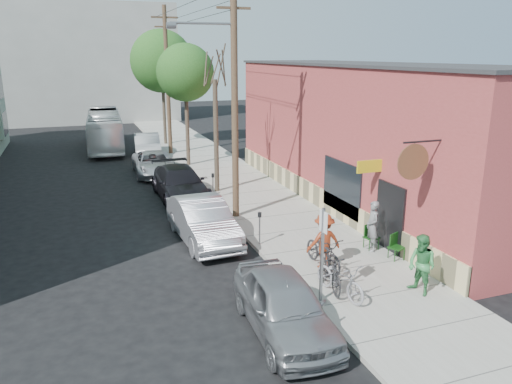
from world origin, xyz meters
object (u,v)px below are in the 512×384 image
object	(u,v)px
sign_post	(322,246)
tree_leafy_mid	(185,73)
patron_green	(422,265)
parked_bike_b	(340,279)
tree_bare	(216,137)
cyclist	(324,241)
utility_pole_near	(233,94)
parked_bike_a	(330,270)
patio_chair_b	(397,247)
car_0	(284,305)
patio_chair_a	(371,237)
car_2	(180,184)
car_1	(203,221)
car_3	(154,163)
car_4	(147,146)
tree_leafy_far	(162,61)
parking_meter_near	(260,223)
parking_meter_far	(213,182)
patron_grey	(373,226)
bus	(105,130)

from	to	relation	value
sign_post	tree_leafy_mid	bearing A→B (deg)	88.66
patron_green	parked_bike_b	xyz separation A→B (m)	(-2.29, 0.70, -0.38)
tree_bare	cyclist	xyz separation A→B (m)	(0.70, -10.48, -1.90)
utility_pole_near	parked_bike_a	distance (m)	8.98
tree_bare	patio_chair_b	size ratio (longest dim) A/B	6.43
car_0	parked_bike_a	bearing A→B (deg)	39.07
patio_chair_a	car_2	xyz separation A→B (m)	(-5.10, 9.28, 0.20)
car_1	car_0	bearing A→B (deg)	-89.49
car_3	car_4	world-z (taller)	car_4
car_4	tree_leafy_far	bearing A→B (deg)	69.15
cyclist	car_4	bearing A→B (deg)	-83.17
parked_bike_b	car_0	bearing A→B (deg)	-165.94
parking_meter_near	parking_meter_far	xyz separation A→B (m)	(0.00, 6.53, 0.00)
utility_pole_near	parked_bike_a	bearing A→B (deg)	-85.70
parking_meter_far	tree_leafy_mid	xyz separation A→B (m)	(0.55, 8.00, 4.90)
patron_green	parked_bike_a	distance (m)	2.66
patio_chair_b	patron_grey	size ratio (longest dim) A/B	0.48
tree_bare	parking_meter_far	bearing A→B (deg)	-113.70
car_1	car_3	bearing A→B (deg)	87.91
car_1	car_3	world-z (taller)	car_1
tree_leafy_far	patron_green	xyz separation A→B (m)	(2.51, -28.15, -5.39)
patron_green	car_2	distance (m)	13.59
patio_chair_a	patron_grey	xyz separation A→B (m)	(-0.08, -0.14, 0.48)
parking_meter_far	car_3	bearing A→B (deg)	105.81
car_1	tree_leafy_mid	bearing A→B (deg)	77.43
parking_meter_near	tree_bare	bearing A→B (deg)	85.96
patron_green	sign_post	bearing A→B (deg)	-111.41
cyclist	car_1	bearing A→B (deg)	-53.61
patio_chair_a	car_3	bearing A→B (deg)	94.03
utility_pole_near	car_1	world-z (taller)	utility_pole_near
patio_chair_a	parking_meter_near	bearing A→B (deg)	137.23
tree_bare	tree_leafy_mid	bearing A→B (deg)	90.00
patio_chair_b	parked_bike_a	xyz separation A→B (m)	(-3.22, -1.19, 0.15)
parking_meter_far	car_2	distance (m)	1.73
bus	car_1	bearing A→B (deg)	-81.11
car_0	bus	xyz separation A→B (m)	(-2.53, 28.79, 0.65)
parking_meter_far	utility_pole_near	size ratio (longest dim) A/B	0.12
tree_leafy_mid	parked_bike_b	size ratio (longest dim) A/B	3.69
sign_post	car_2	world-z (taller)	sign_post
parked_bike_b	car_2	size ratio (longest dim) A/B	0.37
cyclist	parked_bike_b	world-z (taller)	cyclist
patio_chair_a	parked_bike_b	world-z (taller)	parked_bike_b
tree_bare	patio_chair_b	distance (m)	11.51
sign_post	patio_chair_a	distance (m)	4.77
parking_meter_far	utility_pole_near	xyz separation A→B (m)	(0.14, -3.02, 4.43)
tree_bare	patron_grey	distance (m)	10.39
sign_post	patron_green	distance (m)	3.12
patron_grey	car_2	world-z (taller)	patron_grey
cyclist	car_0	xyz separation A→B (m)	(-2.70, -3.02, -0.30)
utility_pole_near	car_0	bearing A→B (deg)	-99.78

